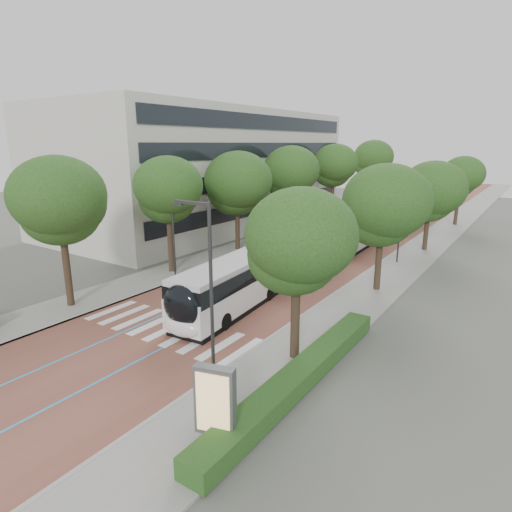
{
  "coord_description": "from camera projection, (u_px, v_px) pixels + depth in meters",
  "views": [
    {
      "loc": [
        16.69,
        -14.65,
        10.14
      ],
      "look_at": [
        0.32,
        9.61,
        2.4
      ],
      "focal_mm": 30.0,
      "sensor_mm": 36.0,
      "label": 1
    }
  ],
  "objects": [
    {
      "name": "lamp_post_left",
      "position": [
        173.0,
        226.0,
        32.01
      ],
      "size": [
        0.14,
        0.14,
        8.0
      ],
      "primitive_type": "cylinder",
      "color": "#303133",
      "rests_on": "sidewalk_left"
    },
    {
      "name": "hedge",
      "position": [
        300.0,
        375.0,
        18.31
      ],
      "size": [
        1.2,
        14.0,
        0.8
      ],
      "primitive_type": "cube",
      "color": "#1C4417",
      "rests_on": "sidewalk_right"
    },
    {
      "name": "ad_panel",
      "position": [
        215.0,
        404.0,
        14.33
      ],
      "size": [
        1.46,
        0.75,
        2.93
      ],
      "rotation": [
        0.0,
        0.0,
        0.27
      ],
      "color": "#59595B",
      "rests_on": "sidewalk_right"
    },
    {
      "name": "bus_queued_0",
      "position": [
        351.0,
        234.0,
        41.52
      ],
      "size": [
        2.93,
        12.47,
        3.2
      ],
      "rotation": [
        0.0,
        0.0,
        0.03
      ],
      "color": "silver",
      "rests_on": "ground"
    },
    {
      "name": "sidewalk_left",
      "position": [
        331.0,
        218.0,
        59.45
      ],
      "size": [
        4.0,
        140.0,
        0.12
      ],
      "primitive_type": "cube",
      "color": "gray",
      "rests_on": "ground"
    },
    {
      "name": "bus_queued_1",
      "position": [
        398.0,
        215.0,
        52.06
      ],
      "size": [
        2.56,
        12.4,
        3.2
      ],
      "rotation": [
        0.0,
        0.0,
        0.0
      ],
      "color": "silver",
      "rests_on": "ground"
    },
    {
      "name": "bus_queued_2",
      "position": [
        422.0,
        204.0,
        61.55
      ],
      "size": [
        3.28,
        12.53,
        3.2
      ],
      "rotation": [
        0.0,
        0.0,
        -0.06
      ],
      "color": "silver",
      "rests_on": "ground"
    },
    {
      "name": "trees_left",
      "position": [
        287.0,
        175.0,
        47.65
      ],
      "size": [
        6.36,
        60.99,
        10.09
      ],
      "color": "black",
      "rests_on": "ground"
    },
    {
      "name": "office_building",
      "position": [
        208.0,
        169.0,
        54.54
      ],
      "size": [
        18.11,
        40.0,
        14.0
      ],
      "color": "beige",
      "rests_on": "ground"
    },
    {
      "name": "lane_line_left",
      "position": [
        373.0,
        222.0,
        56.27
      ],
      "size": [
        0.12,
        126.0,
        0.01
      ],
      "primitive_type": "cube",
      "color": "#2A92D5",
      "rests_on": "road"
    },
    {
      "name": "road",
      "position": [
        385.0,
        224.0,
        55.41
      ],
      "size": [
        11.0,
        140.0,
        0.02
      ],
      "primitive_type": "cube",
      "color": "brown",
      "rests_on": "ground"
    },
    {
      "name": "kerb_right",
      "position": [
        430.0,
        228.0,
        52.37
      ],
      "size": [
        0.2,
        140.0,
        0.14
      ],
      "primitive_type": "cube",
      "color": "gray",
      "rests_on": "ground"
    },
    {
      "name": "streetlight_near",
      "position": [
        208.0,
        289.0,
        16.14
      ],
      "size": [
        1.82,
        0.2,
        8.0
      ],
      "color": "#303133",
      "rests_on": "sidewalk_right"
    },
    {
      "name": "zebra_crossing",
      "position": [
        169.0,
        329.0,
        24.05
      ],
      "size": [
        10.55,
        3.6,
        0.01
      ],
      "color": "silver",
      "rests_on": "ground"
    },
    {
      "name": "trees_right",
      "position": [
        413.0,
        199.0,
        35.37
      ],
      "size": [
        6.02,
        47.09,
        8.31
      ],
      "color": "black",
      "rests_on": "ground"
    },
    {
      "name": "ground",
      "position": [
        153.0,
        335.0,
        23.36
      ],
      "size": [
        160.0,
        160.0,
        0.0
      ],
      "primitive_type": "plane",
      "color": "#51544C",
      "rests_on": "ground"
    },
    {
      "name": "streetlight_far",
      "position": [
        399.0,
        208.0,
        36.18
      ],
      "size": [
        1.82,
        0.2,
        8.0
      ],
      "color": "#303133",
      "rests_on": "sidewalk_right"
    },
    {
      "name": "sidewalk_right",
      "position": [
        447.0,
        230.0,
        51.34
      ],
      "size": [
        4.0,
        140.0,
        0.12
      ],
      "primitive_type": "cube",
      "color": "gray",
      "rests_on": "ground"
    },
    {
      "name": "lane_line_right",
      "position": [
        397.0,
        225.0,
        54.54
      ],
      "size": [
        0.12,
        126.0,
        0.01
      ],
      "primitive_type": "cube",
      "color": "#2A92D5",
      "rests_on": "road"
    },
    {
      "name": "lead_bus",
      "position": [
        259.0,
        271.0,
        29.27
      ],
      "size": [
        4.09,
        18.54,
        3.2
      ],
      "rotation": [
        0.0,
        0.0,
        0.09
      ],
      "color": "black",
      "rests_on": "ground"
    },
    {
      "name": "kerb_left",
      "position": [
        344.0,
        219.0,
        58.43
      ],
      "size": [
        0.2,
        140.0,
        0.14
      ],
      "primitive_type": "cube",
      "color": "gray",
      "rests_on": "ground"
    }
  ]
}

